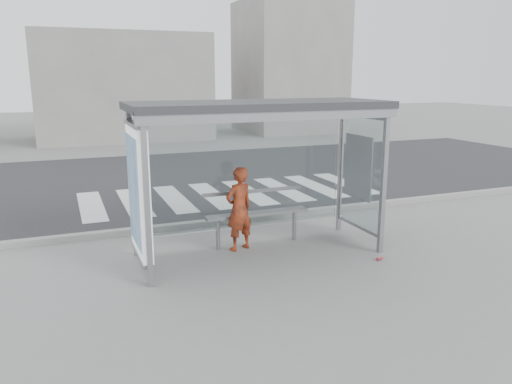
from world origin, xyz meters
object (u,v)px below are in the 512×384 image
Objects in this scene: bus_shelter at (237,141)px; person at (239,209)px; soda_can at (379,259)px; bench at (257,213)px.

bus_shelter is 1.27m from person.
soda_can is (2.13, -1.10, -1.95)m from bus_shelter.
bench is (0.52, 0.44, -1.40)m from bus_shelter.
bus_shelter reaches higher than soda_can.
bus_shelter is at bearing 47.08° from person.
bench reaches higher than soda_can.
bench is at bearing 39.92° from bus_shelter.
soda_can is (1.61, -1.54, -0.56)m from bench.
person is 0.45m from bench.
bus_shelter reaches higher than bench.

